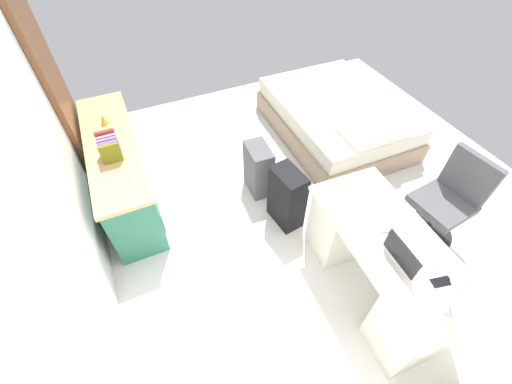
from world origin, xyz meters
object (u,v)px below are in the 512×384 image
office_chair (444,204)px  desk_lamp (462,284)px  bed (336,118)px  figurine_small (103,120)px  cell_phone_near_laptop (441,282)px  laptop (406,256)px  suitcase_spare_grey (259,169)px  computer_mouse (387,229)px  desk (381,265)px  suitcase_black (287,198)px  credenza (122,171)px

office_chair → desk_lamp: size_ratio=2.72×
bed → figurine_small: size_ratio=17.44×
cell_phone_near_laptop → desk_lamp: 0.29m
laptop → office_chair: bearing=-66.9°
bed → cell_phone_near_laptop: cell_phone_near_laptop is taller
cell_phone_near_laptop → figurine_small: bearing=45.8°
suitcase_spare_grey → cell_phone_near_laptop: size_ratio=4.29×
computer_mouse → figurine_small: bearing=41.1°
bed → suitcase_spare_grey: 1.42m
desk → office_chair: office_chair is taller
desk → computer_mouse: size_ratio=14.70×
suitcase_spare_grey → figurine_small: figurine_small is taller
bed → computer_mouse: 2.17m
suitcase_spare_grey → desk_lamp: bearing=-166.8°
cell_phone_near_laptop → desk_lamp: bearing=152.9°
desk → cell_phone_near_laptop: cell_phone_near_laptop is taller
suitcase_black → laptop: laptop is taller
suitcase_spare_grey → computer_mouse: size_ratio=5.83×
bed → laptop: 2.43m
office_chair → suitcase_black: 1.46m
office_chair → bed: office_chair is taller
suitcase_spare_grey → cell_phone_near_laptop: cell_phone_near_laptop is taller
bed → laptop: size_ratio=5.99×
desk → office_chair: bearing=-74.5°
office_chair → figurine_small: 3.40m
suitcase_black → figurine_small: (1.33, 1.41, 0.47)m
computer_mouse → office_chair: bearing=-77.7°
figurine_small → laptop: bearing=-145.4°
suitcase_spare_grey → computer_mouse: (-1.41, -0.42, 0.46)m
suitcase_black → suitcase_spare_grey: suitcase_black is taller
laptop → figurine_small: size_ratio=2.91×
suitcase_black → desk_lamp: bearing=-176.2°
computer_mouse → laptop: bearing=171.0°
bed → desk_lamp: desk_lamp is taller
desk → figurine_small: 2.94m
desk_lamp → computer_mouse: bearing=-3.6°
suitcase_black → laptop: bearing=-173.5°
credenza → laptop: laptop is taller
figurine_small → suitcase_black: bearing=-133.2°
desk → credenza: bearing=41.2°
office_chair → bed: 1.76m
desk → computer_mouse: bearing=-6.7°
desk → suitcase_spare_grey: 1.57m
desk_lamp → figurine_small: (2.83, 1.72, -0.19)m
computer_mouse → suitcase_black: bearing=24.0°
desk → credenza: 2.65m
suitcase_spare_grey → suitcase_black: bearing=-169.9°
bed → figurine_small: figurine_small is taller
laptop → computer_mouse: bearing=-11.8°
office_chair → credenza: bearing=56.9°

